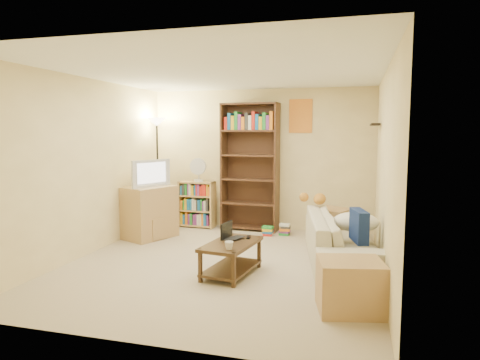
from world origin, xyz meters
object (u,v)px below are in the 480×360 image
(mug, at_px, (229,246))
(desk_fan, at_px, (198,169))
(tall_bookshelf, at_px, (250,164))
(short_bookshelf, at_px, (197,204))
(television, at_px, (148,173))
(tv_stand, at_px, (149,212))
(side_table, at_px, (333,226))
(coffee_table, at_px, (231,254))
(laptop, at_px, (236,240))
(floor_lamp, at_px, (157,140))
(tabby_cat, at_px, (317,199))
(sofa, at_px, (343,240))
(end_cabinet, at_px, (350,286))

(mug, bearing_deg, desk_fan, 117.39)
(tall_bookshelf, relative_size, short_bookshelf, 2.66)
(television, distance_m, desk_fan, 1.05)
(tall_bookshelf, distance_m, desk_fan, 0.95)
(tv_stand, relative_size, side_table, 1.56)
(short_bookshelf, distance_m, desk_fan, 0.66)
(coffee_table, relative_size, laptop, 2.44)
(tv_stand, xyz_separation_m, floor_lamp, (-0.20, 0.74, 1.17))
(coffee_table, distance_m, side_table, 2.17)
(tv_stand, height_order, desk_fan, desk_fan)
(side_table, bearing_deg, tabby_cat, -130.82)
(tall_bookshelf, bearing_deg, desk_fan, -171.77)
(short_bookshelf, distance_m, floor_lamp, 1.37)
(coffee_table, distance_m, mug, 0.37)
(tv_stand, bearing_deg, desk_fan, 83.55)
(coffee_table, height_order, tv_stand, tv_stand)
(tall_bookshelf, bearing_deg, laptop, -77.18)
(mug, xyz_separation_m, side_table, (1.05, 2.17, -0.17))
(sofa, relative_size, tabby_cat, 4.53)
(tabby_cat, distance_m, floor_lamp, 3.09)
(tv_stand, bearing_deg, sofa, 11.92)
(laptop, bearing_deg, floor_lamp, 69.90)
(desk_fan, bearing_deg, sofa, -30.52)
(tv_stand, height_order, floor_lamp, floor_lamp)
(television, bearing_deg, end_cabinet, -100.38)
(tabby_cat, xyz_separation_m, mug, (-0.82, -1.91, -0.29))
(tv_stand, relative_size, desk_fan, 1.99)
(laptop, relative_size, desk_fan, 0.92)
(tabby_cat, bearing_deg, laptop, -119.81)
(tv_stand, distance_m, end_cabinet, 3.91)
(laptop, bearing_deg, short_bookshelf, 56.33)
(floor_lamp, distance_m, end_cabinet, 4.71)
(coffee_table, height_order, floor_lamp, floor_lamp)
(side_table, bearing_deg, tall_bookshelf, 159.16)
(desk_fan, relative_size, side_table, 0.78)
(laptop, distance_m, television, 2.38)
(floor_lamp, xyz_separation_m, end_cabinet, (3.45, -2.91, -1.34))
(television, relative_size, tall_bookshelf, 0.33)
(floor_lamp, bearing_deg, laptop, -45.09)
(mug, relative_size, side_table, 0.22)
(coffee_table, distance_m, short_bookshelf, 2.75)
(television, distance_m, side_table, 3.09)
(mug, distance_m, tv_stand, 2.57)
(desk_fan, bearing_deg, tv_stand, -119.72)
(sofa, distance_m, floor_lamp, 3.83)
(end_cabinet, bearing_deg, short_bookshelf, 131.64)
(sofa, xyz_separation_m, tv_stand, (-3.15, 0.63, 0.10))
(side_table, bearing_deg, sofa, -79.66)
(sofa, distance_m, short_bookshelf, 3.11)
(side_table, bearing_deg, television, -171.62)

